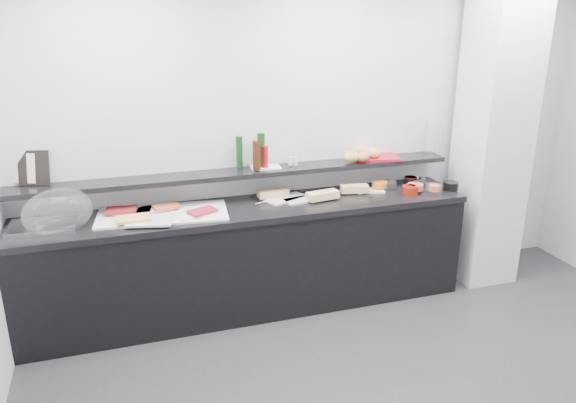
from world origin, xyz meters
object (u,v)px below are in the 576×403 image
object	(u,v)px
sandwich_plate_mid	(306,199)
condiment_tray	(266,167)
bread_tray	(375,157)
framed_print	(34,168)
carafe	(431,137)
cloche_base	(43,226)

from	to	relation	value
sandwich_plate_mid	condiment_tray	world-z (taller)	condiment_tray
condiment_tray	bread_tray	size ratio (longest dim) A/B	0.61
framed_print	carafe	distance (m)	3.29
condiment_tray	bread_tray	distance (m)	1.00
cloche_base	sandwich_plate_mid	world-z (taller)	cloche_base
sandwich_plate_mid	cloche_base	bearing A→B (deg)	172.03
condiment_tray	carafe	size ratio (longest dim) A/B	0.80
condiment_tray	carafe	bearing A→B (deg)	6.90
framed_print	carafe	world-z (taller)	carafe
framed_print	condiment_tray	size ratio (longest dim) A/B	1.08
bread_tray	condiment_tray	bearing A→B (deg)	-168.29
sandwich_plate_mid	condiment_tray	size ratio (longest dim) A/B	1.48
cloche_base	condiment_tray	size ratio (longest dim) A/B	1.92
sandwich_plate_mid	framed_print	bearing A→B (deg)	164.11
condiment_tray	sandwich_plate_mid	bearing A→B (deg)	-25.90
framed_print	carafe	xyz separation A→B (m)	(3.29, -0.06, 0.02)
cloche_base	sandwich_plate_mid	xyz separation A→B (m)	(2.00, 0.03, -0.01)
carafe	bread_tray	bearing A→B (deg)	-179.86
sandwich_plate_mid	condiment_tray	distance (m)	0.42
cloche_base	carafe	world-z (taller)	carafe
cloche_base	bread_tray	xyz separation A→B (m)	(2.71, 0.22, 0.24)
sandwich_plate_mid	carafe	world-z (taller)	carafe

